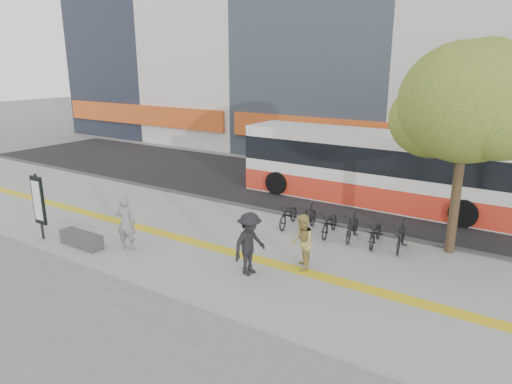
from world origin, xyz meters
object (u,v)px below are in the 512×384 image
Objects in this scene: bus at (371,170)px; pedestrian_dark at (250,244)px; bench at (82,239)px; pedestrian_tan at (302,243)px; street_tree at (467,105)px; seated_woman at (126,223)px; signboard at (38,201)px.

bus is 6.20× the size of pedestrian_dark.
pedestrian_tan is at bearing 19.48° from bench.
bus reaches higher than pedestrian_tan.
seated_woman is (-8.41, -5.37, -3.58)m from street_tree.
bus is 6.87× the size of pedestrian_tan.
pedestrian_dark reaches higher than bench.
signboard is 13.40m from street_tree.
bus reaches higher than seated_woman.
bus is at bearing 136.69° from street_tree.
seated_woman is 1.08× the size of pedestrian_tan.
pedestrian_tan is (8.18, 2.63, -0.49)m from signboard.
bus reaches higher than pedestrian_dark.
bus is at bearing 158.96° from pedestrian_tan.
bench is 11.40m from bus.
street_tree is 3.68× the size of seated_woman.
bench is 12.23m from street_tree.
bench is at bearing 2.64° from seated_woman.
bench is 0.25× the size of street_tree.
pedestrian_dark reaches higher than pedestrian_tan.
signboard is at bearing -4.92° from seated_woman.
bench is 0.73× the size of signboard.
signboard is 1.38× the size of pedestrian_tan.
pedestrian_tan is at bearing 17.84° from signboard.
pedestrian_dark is (5.53, 1.29, 0.66)m from bench.
bench is 1.65m from seated_woman.
pedestrian_tan is (-3.20, -3.69, -3.64)m from street_tree.
pedestrian_tan is 1.48m from pedestrian_dark.
pedestrian_tan is at bearing -130.93° from street_tree.
seated_woman is (1.37, 0.65, 0.63)m from bench.
street_tree is 0.58× the size of bus.
signboard is 1.28× the size of seated_woman.
signboard is at bearing -169.19° from bench.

